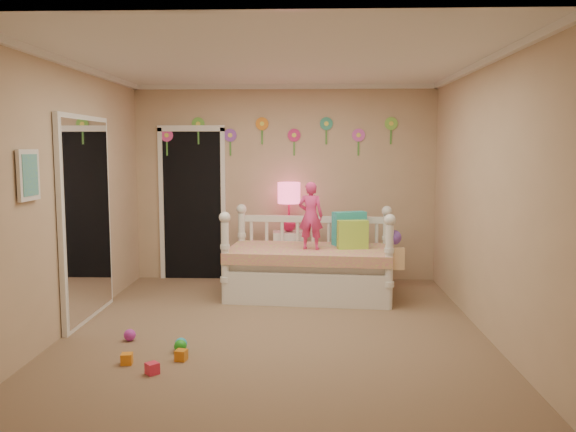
{
  "coord_description": "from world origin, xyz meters",
  "views": [
    {
      "loc": [
        0.32,
        -5.66,
        1.77
      ],
      "look_at": [
        0.1,
        0.6,
        1.05
      ],
      "focal_mm": 36.95,
      "sensor_mm": 36.0,
      "label": 1
    }
  ],
  "objects_px": {
    "daybed": "(309,253)",
    "child": "(311,216)",
    "table_lamp": "(289,199)",
    "nightstand": "(289,257)"
  },
  "relations": [
    {
      "from": "child",
      "to": "nightstand",
      "type": "distance_m",
      "value": 1.09
    },
    {
      "from": "daybed",
      "to": "child",
      "type": "relative_size",
      "value": 2.45
    },
    {
      "from": "daybed",
      "to": "nightstand",
      "type": "distance_m",
      "value": 0.79
    },
    {
      "from": "nightstand",
      "to": "table_lamp",
      "type": "bearing_deg",
      "value": -2.39
    },
    {
      "from": "daybed",
      "to": "table_lamp",
      "type": "distance_m",
      "value": 0.96
    },
    {
      "from": "child",
      "to": "table_lamp",
      "type": "height_order",
      "value": "child"
    },
    {
      "from": "daybed",
      "to": "child",
      "type": "height_order",
      "value": "child"
    },
    {
      "from": "daybed",
      "to": "child",
      "type": "distance_m",
      "value": 0.47
    },
    {
      "from": "child",
      "to": "table_lamp",
      "type": "bearing_deg",
      "value": -60.93
    },
    {
      "from": "daybed",
      "to": "child",
      "type": "xyz_separation_m",
      "value": [
        0.01,
        -0.11,
        0.46
      ]
    }
  ]
}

